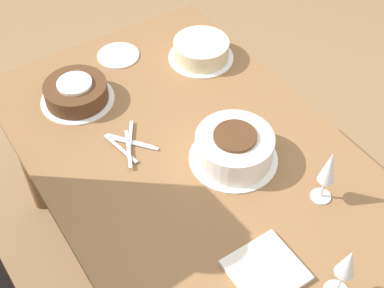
{
  "coord_description": "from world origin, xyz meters",
  "views": [
    {
      "loc": [
        0.98,
        -0.64,
        2.07
      ],
      "look_at": [
        0.0,
        0.0,
        0.79
      ],
      "focal_mm": 50.0,
      "sensor_mm": 36.0,
      "label": 1
    }
  ],
  "objects_px": {
    "cake_front_chocolate": "(76,92)",
    "wine_glass_near": "(329,169)",
    "cake_center_white": "(234,148)",
    "cake_back_decorated": "(201,50)",
    "wine_glass_far": "(347,265)"
  },
  "relations": [
    {
      "from": "cake_front_chocolate",
      "to": "wine_glass_near",
      "type": "xyz_separation_m",
      "value": [
        0.82,
        0.44,
        0.1
      ]
    },
    {
      "from": "cake_front_chocolate",
      "to": "cake_center_white",
      "type": "bearing_deg",
      "value": 29.65
    },
    {
      "from": "cake_center_white",
      "to": "cake_back_decorated",
      "type": "xyz_separation_m",
      "value": [
        -0.5,
        0.21,
        -0.01
      ]
    },
    {
      "from": "cake_front_chocolate",
      "to": "wine_glass_far",
      "type": "height_order",
      "value": "wine_glass_far"
    },
    {
      "from": "cake_back_decorated",
      "to": "wine_glass_far",
      "type": "xyz_separation_m",
      "value": [
        1.03,
        -0.25,
        0.1
      ]
    },
    {
      "from": "wine_glass_near",
      "to": "wine_glass_far",
      "type": "distance_m",
      "value": 0.32
    },
    {
      "from": "wine_glass_far",
      "to": "wine_glass_near",
      "type": "bearing_deg",
      "value": 144.92
    },
    {
      "from": "wine_glass_near",
      "to": "wine_glass_far",
      "type": "xyz_separation_m",
      "value": [
        0.26,
        -0.18,
        0.01
      ]
    },
    {
      "from": "cake_front_chocolate",
      "to": "wine_glass_near",
      "type": "relative_size",
      "value": 1.31
    },
    {
      "from": "cake_back_decorated",
      "to": "wine_glass_near",
      "type": "xyz_separation_m",
      "value": [
        0.77,
        -0.07,
        0.1
      ]
    },
    {
      "from": "cake_back_decorated",
      "to": "wine_glass_far",
      "type": "distance_m",
      "value": 1.07
    },
    {
      "from": "cake_center_white",
      "to": "wine_glass_near",
      "type": "xyz_separation_m",
      "value": [
        0.27,
        0.13,
        0.08
      ]
    },
    {
      "from": "cake_front_chocolate",
      "to": "wine_glass_near",
      "type": "distance_m",
      "value": 0.93
    },
    {
      "from": "cake_center_white",
      "to": "cake_front_chocolate",
      "type": "bearing_deg",
      "value": -150.35
    },
    {
      "from": "cake_center_white",
      "to": "wine_glass_near",
      "type": "relative_size",
      "value": 1.43
    }
  ]
}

